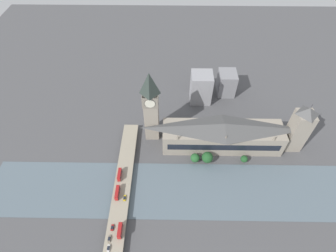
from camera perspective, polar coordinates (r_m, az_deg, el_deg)
ground_plane at (r=231.27m, az=9.72°, el=-7.01°), size 600.00×600.00×0.00m
river_water at (r=215.65m, az=10.52°, el=-13.60°), size 48.39×360.00×0.30m
parliament_hall at (r=230.71m, az=11.76°, el=-1.91°), size 24.76×102.65×28.22m
clock_tower at (r=217.42m, az=-3.75°, el=4.42°), size 13.25×13.25×70.65m
victoria_tower at (r=243.86m, az=26.63°, el=-0.47°), size 14.01×14.01×51.20m
road_bridge at (r=212.73m, az=-9.90°, el=-12.92°), size 128.78×13.14×4.52m
double_decker_bus_lead at (r=194.77m, az=-10.43°, el=-21.46°), size 10.05×2.62×5.02m
double_decker_bus_mid at (r=214.46m, az=-10.51°, el=-10.33°), size 10.14×2.48×4.99m
double_decker_bus_rear at (r=207.10m, az=-10.99°, el=-14.03°), size 11.01×2.54×4.64m
car_northbound_mid at (r=198.69m, az=-12.03°, el=-20.82°), size 4.30×1.90×1.35m
car_northbound_tail at (r=206.28m, az=-9.43°, el=-15.21°), size 4.66×1.90×1.23m
car_southbound_lead at (r=196.44m, az=-12.67°, el=-22.83°), size 4.47×1.82×1.35m
car_southbound_mid at (r=194.53m, az=-12.83°, el=-24.51°), size 4.66×1.81×1.52m
city_block_west at (r=269.18m, az=7.20°, el=8.30°), size 19.92×20.95×32.31m
city_block_center at (r=284.84m, az=12.60°, el=9.12°), size 20.36×17.86×25.39m
tree_embankment_near at (r=222.47m, az=5.91°, el=-6.91°), size 7.67×7.67×9.73m
tree_embankment_mid at (r=230.98m, az=16.24°, el=-6.89°), size 6.04×6.04×7.93m
tree_embankment_far at (r=222.80m, az=8.56°, el=-6.77°), size 9.51×9.51×11.65m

